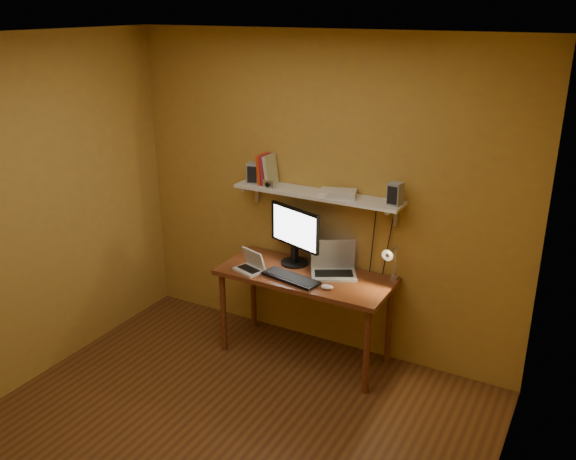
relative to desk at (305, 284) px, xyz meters
The scene contains 14 objects.
room 1.43m from the desk, 90.99° to the right, with size 3.44×3.24×2.64m.
desk is the anchor object (origin of this frame).
wall_shelf 0.72m from the desk, 90.00° to the left, with size 1.40×0.25×0.21m.
monitor 0.42m from the desk, 140.96° to the left, with size 0.52×0.29×0.49m.
laptop 0.27m from the desk, 31.85° to the left, with size 0.43×0.39×0.27m.
netbook 0.46m from the desk, 160.04° to the right, with size 0.27×0.23×0.17m.
keyboard 0.19m from the desk, 107.40° to the right, with size 0.48×0.16×0.03m, color black.
mouse 0.33m from the desk, 31.71° to the right, with size 0.10×0.06×0.03m, color silver.
desk_lamp 0.73m from the desk, 10.81° to the left, with size 0.09×0.23×0.38m.
speaker_left 1.00m from the desk, 163.00° to the left, with size 0.10×0.10×0.17m, color gray.
speaker_right 1.04m from the desk, 16.15° to the left, with size 0.10×0.10×0.17m, color gray.
books 0.98m from the desk, 155.23° to the left, with size 0.13×0.17×0.25m.
shelf_camera 0.85m from the desk, 163.59° to the left, with size 0.11×0.06×0.07m.
router 0.78m from the desk, 44.24° to the left, with size 0.28×0.18×0.05m, color silver.
Camera 1 is at (2.02, -2.66, 2.78)m, focal length 38.00 mm.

